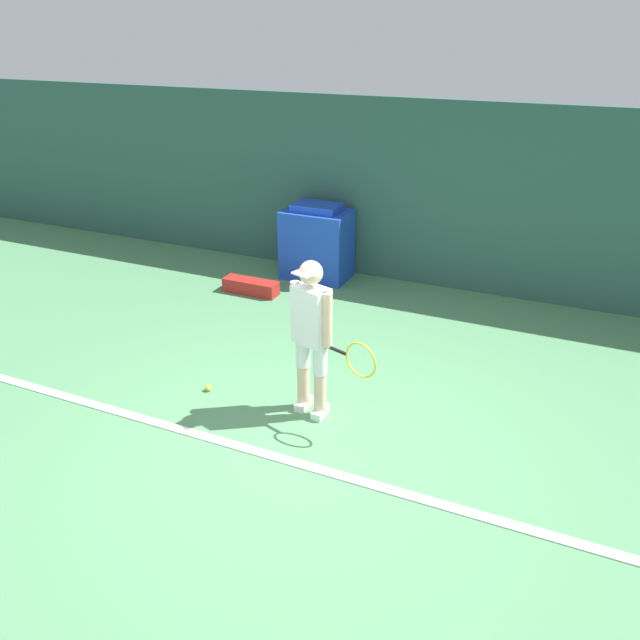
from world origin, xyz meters
TOP-DOWN VIEW (x-y plane):
  - ground_plane at (0.00, 0.00)m, footprint 24.00×24.00m
  - back_wall at (0.00, 4.29)m, footprint 24.00×0.10m
  - court_baseline at (0.00, -0.22)m, footprint 21.60×0.10m
  - tennis_player at (-0.11, 0.57)m, footprint 0.95×0.39m
  - tennis_ball at (-1.26, 0.47)m, footprint 0.07×0.07m
  - covered_chair at (-1.54, 3.87)m, footprint 0.96×0.65m
  - equipment_bag at (-2.14, 2.92)m, footprint 0.79×0.24m

SIDE VIEW (x-z plane):
  - ground_plane at x=0.00m, z-range 0.00..0.00m
  - court_baseline at x=0.00m, z-range 0.00..0.01m
  - tennis_ball at x=-1.26m, z-range 0.00..0.07m
  - equipment_bag at x=-2.14m, z-range 0.00..0.20m
  - covered_chair at x=-1.54m, z-range -0.02..1.09m
  - tennis_player at x=-0.11m, z-range 0.08..1.65m
  - back_wall at x=0.00m, z-range 0.00..2.57m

